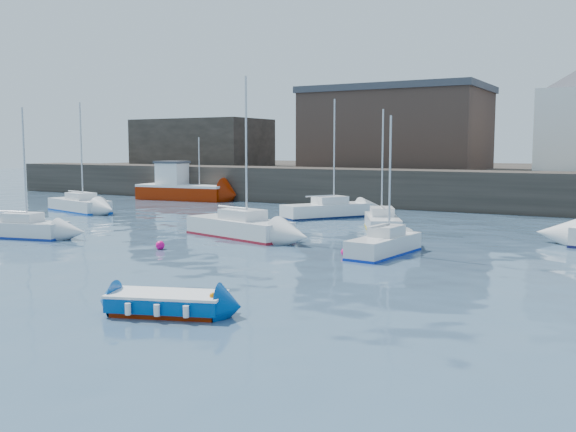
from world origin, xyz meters
The scene contains 16 objects.
water centered at (0.00, 0.00, 0.00)m, with size 220.00×220.00×0.00m, color #2D4760.
quay_wall centered at (0.00, 35.00, 1.50)m, with size 90.00×5.00×3.00m, color #28231E.
land_strip centered at (0.00, 53.00, 1.40)m, with size 90.00×32.00×2.80m, color #28231E.
warehouse centered at (-6.00, 43.00, 6.62)m, with size 16.40×10.40×7.60m.
bldg_west centered at (-28.00, 42.00, 5.30)m, with size 14.00×8.00×5.00m.
blue_dinghy centered at (3.24, -0.74, 0.35)m, with size 3.64×2.49×0.64m.
fishing_boat centered at (-22.35, 31.47, 1.10)m, with size 8.89×4.16×5.69m.
sailboat_a centered at (-14.08, 7.67, 0.48)m, with size 5.54×2.84×6.89m.
sailboat_b centered at (-3.91, 13.56, 0.55)m, with size 6.91×3.79×8.48m.
sailboat_c centered at (4.94, 12.05, 0.48)m, with size 1.99×4.85×6.22m.
sailboat_e centered at (-21.96, 18.99, 0.52)m, with size 6.56×3.57×8.05m.
sailboat_f centered at (1.81, 19.79, 0.49)m, with size 3.92×5.57×6.98m.
sailboat_h centered at (-4.15, 24.64, 0.53)m, with size 5.04×6.37×8.07m.
buoy_near centered at (-4.86, 8.31, 0.00)m, with size 0.42×0.42×0.42m, color #F00672.
buoy_mid centered at (3.55, 10.90, 0.00)m, with size 0.39×0.39×0.39m, color #F00672.
buoy_far centered at (1.44, 20.44, 0.00)m, with size 0.39×0.39×0.39m, color #F00672.
Camera 1 is at (15.25, -14.75, 4.82)m, focal length 40.00 mm.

